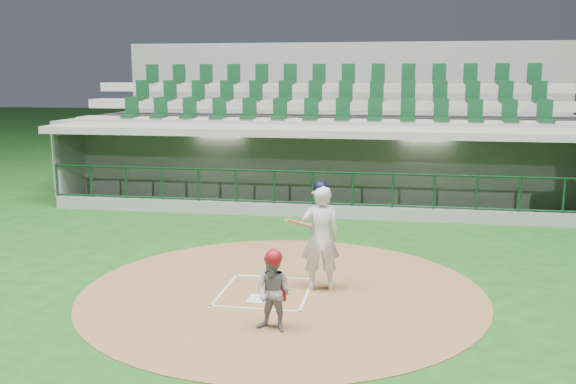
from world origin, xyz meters
TOP-DOWN VIEW (x-y plane):
  - ground at (0.00, 0.00)m, footprint 120.00×120.00m
  - dirt_circle at (0.30, -0.20)m, footprint 7.20×7.20m
  - home_plate at (0.00, -0.70)m, footprint 0.43×0.43m
  - batter_box_chalk at (0.00, -0.30)m, footprint 1.55×1.80m
  - dugout_structure at (-0.01, 7.82)m, footprint 16.40×3.70m
  - seating_deck at (0.00, 10.91)m, footprint 17.00×6.72m
  - batter at (0.94, 0.03)m, footprint 0.93×0.95m
  - catcher at (0.49, -1.98)m, footprint 0.67×0.58m

SIDE VIEW (x-z plane):
  - ground at x=0.00m, z-range 0.00..0.00m
  - dirt_circle at x=0.30m, z-range 0.00..0.01m
  - batter_box_chalk at x=0.00m, z-range 0.01..0.02m
  - home_plate at x=0.00m, z-range 0.01..0.03m
  - catcher at x=0.49m, z-range 0.00..1.27m
  - dugout_structure at x=-0.01m, z-range -0.54..2.46m
  - batter at x=0.94m, z-range 0.00..1.99m
  - seating_deck at x=0.00m, z-range -1.15..4.00m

